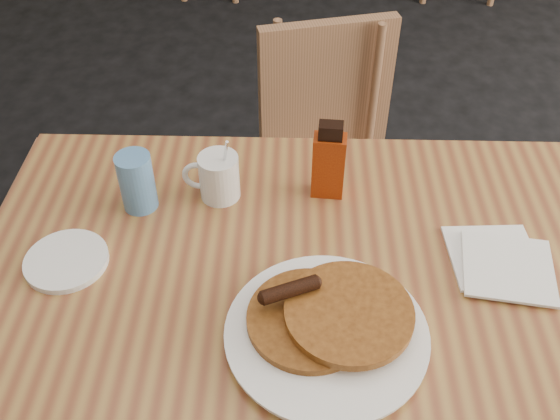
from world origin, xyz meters
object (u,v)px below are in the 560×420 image
object	(u,v)px
chair_main_far	(323,148)
coffee_mug	(218,176)
main_table	(314,293)
pancake_plate	(327,327)
syrup_bottle	(329,162)
blue_tumbler	(137,182)

from	to	relation	value
chair_main_far	coffee_mug	distance (m)	0.62
main_table	pancake_plate	size ratio (longest dim) A/B	4.03
syrup_bottle	coffee_mug	bearing A→B (deg)	-171.34
main_table	blue_tumbler	world-z (taller)	blue_tumbler
pancake_plate	coffee_mug	bearing A→B (deg)	124.56
main_table	chair_main_far	xyz separation A→B (m)	(0.01, 0.70, -0.21)
main_table	chair_main_far	bearing A→B (deg)	89.54
pancake_plate	blue_tumbler	bearing A→B (deg)	142.89
main_table	syrup_bottle	bearing A→B (deg)	86.34
main_table	chair_main_far	size ratio (longest dim) A/B	1.55
pancake_plate	coffee_mug	distance (m)	0.39
pancake_plate	syrup_bottle	distance (m)	0.35
pancake_plate	chair_main_far	bearing A→B (deg)	91.12
syrup_bottle	blue_tumbler	size ratio (longest dim) A/B	1.39
chair_main_far	syrup_bottle	size ratio (longest dim) A/B	5.07
main_table	coffee_mug	distance (m)	0.30
coffee_mug	syrup_bottle	world-z (taller)	syrup_bottle
chair_main_far	pancake_plate	xyz separation A→B (m)	(0.02, -0.82, 0.27)
main_table	blue_tumbler	distance (m)	0.39
syrup_bottle	blue_tumbler	distance (m)	0.37
pancake_plate	coffee_mug	size ratio (longest dim) A/B	2.19
coffee_mug	blue_tumbler	distance (m)	0.15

